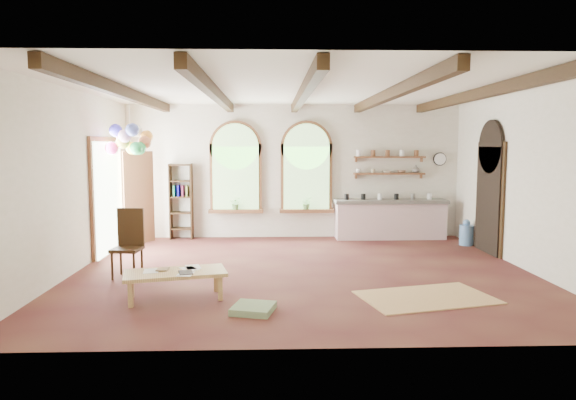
{
  "coord_description": "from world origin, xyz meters",
  "views": [
    {
      "loc": [
        -0.56,
        -8.9,
        2.21
      ],
      "look_at": [
        -0.24,
        0.6,
        1.21
      ],
      "focal_mm": 32.0,
      "sensor_mm": 36.0,
      "label": 1
    }
  ],
  "objects_px": {
    "kitchen_counter": "(390,219)",
    "side_chair": "(128,258)",
    "coffee_table": "(175,275)",
    "balloon_cluster": "(130,140)"
  },
  "relations": [
    {
      "from": "coffee_table",
      "to": "balloon_cluster",
      "type": "xyz_separation_m",
      "value": [
        -1.46,
        3.23,
        1.97
      ]
    },
    {
      "from": "side_chair",
      "to": "balloon_cluster",
      "type": "distance_m",
      "value": 2.81
    },
    {
      "from": "balloon_cluster",
      "to": "side_chair",
      "type": "bearing_deg",
      "value": -77.72
    },
    {
      "from": "balloon_cluster",
      "to": "kitchen_counter",
      "type": "bearing_deg",
      "value": 15.36
    },
    {
      "from": "coffee_table",
      "to": "side_chair",
      "type": "height_order",
      "value": "side_chair"
    },
    {
      "from": "kitchen_counter",
      "to": "coffee_table",
      "type": "bearing_deg",
      "value": -131.54
    },
    {
      "from": "coffee_table",
      "to": "side_chair",
      "type": "bearing_deg",
      "value": 128.64
    },
    {
      "from": "coffee_table",
      "to": "balloon_cluster",
      "type": "bearing_deg",
      "value": 114.36
    },
    {
      "from": "kitchen_counter",
      "to": "side_chair",
      "type": "xyz_separation_m",
      "value": [
        -5.29,
        -3.49,
        -0.14
      ]
    },
    {
      "from": "side_chair",
      "to": "coffee_table",
      "type": "bearing_deg",
      "value": -51.36
    }
  ]
}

